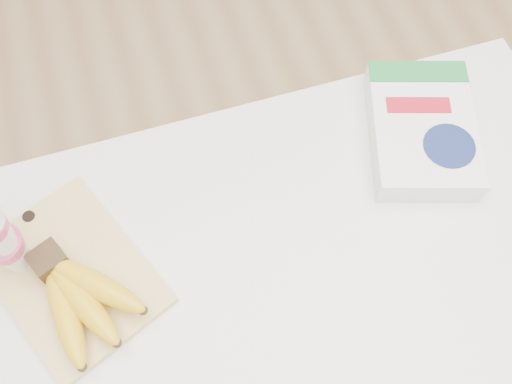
# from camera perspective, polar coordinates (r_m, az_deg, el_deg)

# --- Properties ---
(table) EXTENTS (1.03, 0.69, 0.77)m
(table) POSITION_cam_1_polar(r_m,az_deg,el_deg) (1.26, 4.02, -14.19)
(table) COLOR silver
(table) RESTS_ON ground
(cutting_board) EXTENTS (0.29, 0.33, 0.01)m
(cutting_board) POSITION_cam_1_polar(r_m,az_deg,el_deg) (0.92, -17.91, -7.88)
(cutting_board) COLOR #E2BF7C
(cutting_board) RESTS_ON table
(bananas) EXTENTS (0.17, 0.21, 0.06)m
(bananas) POSITION_cam_1_polar(r_m,az_deg,el_deg) (0.87, -17.31, -9.99)
(bananas) COLOR #382816
(bananas) RESTS_ON cutting_board
(yogurt_stack) EXTENTS (0.07, 0.07, 0.15)m
(yogurt_stack) POSITION_cam_1_polar(r_m,az_deg,el_deg) (0.88, -24.25, -4.49)
(yogurt_stack) COLOR white
(yogurt_stack) RESTS_ON cutting_board
(cereal_box) EXTENTS (0.24, 0.29, 0.06)m
(cereal_box) POSITION_cam_1_polar(r_m,az_deg,el_deg) (1.01, 16.25, 6.04)
(cereal_box) COLOR white
(cereal_box) RESTS_ON table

